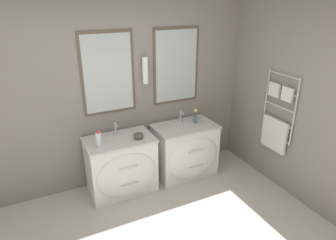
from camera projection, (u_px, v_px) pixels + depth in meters
The scene contains 9 objects.
wall_back at pixel (109, 93), 3.95m from camera, with size 5.67×0.16×2.60m.
wall_right at pixel (283, 95), 3.93m from camera, with size 0.13×3.72×2.60m.
vanity_left at pixel (122, 166), 3.99m from camera, with size 0.90×0.62×0.78m.
vanity_right at pixel (186, 150), 4.39m from camera, with size 0.90×0.62×0.78m.
faucet_left at pixel (116, 129), 3.96m from camera, with size 0.17×0.11×0.17m.
faucet_right at pixel (181, 117), 4.35m from camera, with size 0.17×0.11×0.17m.
toiletry_bottle at pixel (98, 139), 3.65m from camera, with size 0.07×0.07×0.21m.
amenity_bowl at pixel (138, 136), 3.87m from camera, with size 0.14×0.14×0.08m.
flower_vase at pixel (196, 117), 4.33m from camera, with size 0.06×0.06×0.22m.
Camera 1 is at (-0.94, -1.89, 2.51)m, focal length 32.00 mm.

